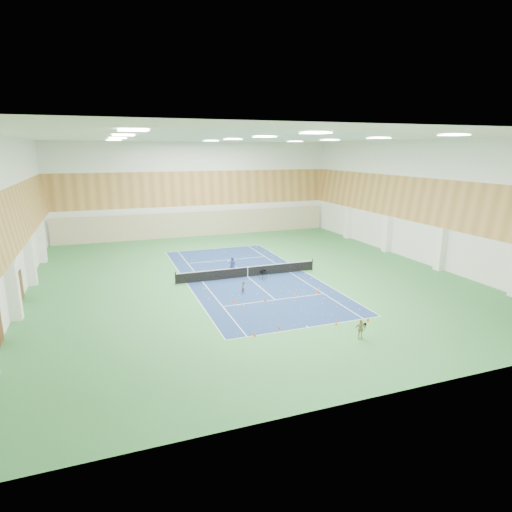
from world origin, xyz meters
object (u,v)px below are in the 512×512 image
Objects in this scene: child_court at (244,287)px; child_apron at (360,329)px; ball_cart at (263,275)px; tennis_net at (248,271)px; coach at (232,266)px.

child_court is 0.79× the size of child_apron.
child_apron reaches higher than ball_cart.
tennis_net is 13.27× the size of child_court.
coach reaches higher than child_court.
ball_cart is at bearing 7.15° from child_court.
coach is 1.38× the size of child_apron.
ball_cart is (2.72, 2.83, -0.06)m from child_court.
tennis_net is at bearing 116.77° from child_apron.
child_apron is at bearing -81.42° from tennis_net.
ball_cart is at bearing 113.20° from child_apron.
coach is 3.17m from ball_cart.
ball_cart is at bearing -50.32° from tennis_net.
tennis_net is 4.40m from child_court.
child_court is at bearing 100.52° from coach.
coach is 15.83m from child_apron.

